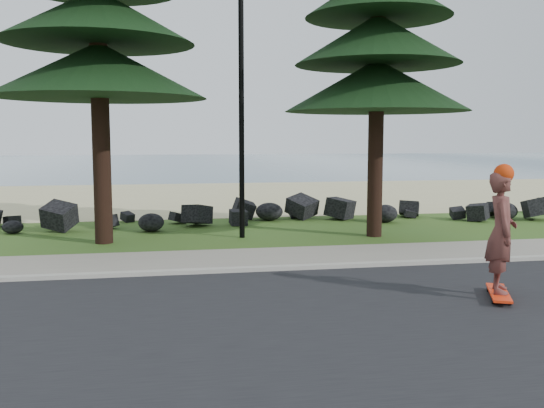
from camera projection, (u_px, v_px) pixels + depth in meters
name	position (u px, v px, depth m)	size (l,w,h in m)	color
ground	(262.00, 262.00, 12.81)	(160.00, 160.00, 0.00)	#3B571B
road	(314.00, 327.00, 8.41)	(160.00, 7.00, 0.02)	black
kerb	(269.00, 269.00, 11.93)	(160.00, 0.20, 0.10)	#A7A396
sidewalk	(260.00, 258.00, 13.00)	(160.00, 2.00, 0.08)	gray
beach_sand	(209.00, 196.00, 26.99)	(160.00, 15.00, 0.01)	tan
ocean	(182.00, 163.00, 62.68)	(160.00, 58.00, 0.01)	#39596E
seawall_boulders	(232.00, 225.00, 18.29)	(60.00, 2.40, 1.10)	black
lamp_post	(241.00, 78.00, 15.49)	(0.25, 0.14, 8.14)	black
skateboarder	(501.00, 233.00, 9.74)	(0.75, 1.19, 2.19)	#F6300E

